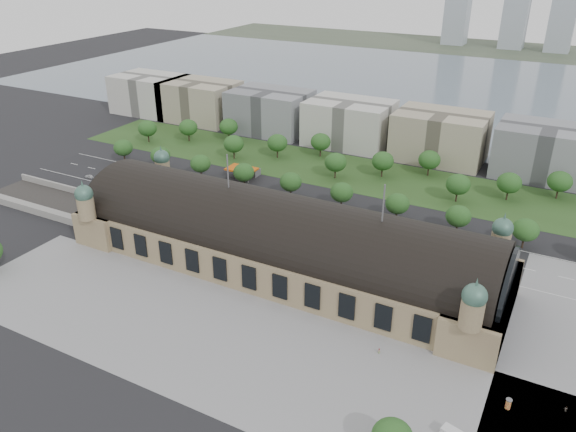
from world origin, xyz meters
The scene contains 60 objects.
ground centered at (0.00, 0.00, 0.00)m, with size 900.00×900.00×0.00m, color black.
station centered at (0.00, 0.00, 10.28)m, with size 150.00×48.40×44.30m.
track_cutting centered at (-110.00, -2.21, 0.70)m, with size 70.00×24.00×3.10m.
plaza_south centered at (10.00, -44.00, 0.00)m, with size 190.00×48.00×0.12m, color gray.
road_slab centered at (-20.00, 38.00, 0.00)m, with size 260.00×26.00×0.10m, color black.
grass_belt centered at (-15.00, 93.00, 0.00)m, with size 300.00×45.00×0.10m, color #2A481C.
petrol_station centered at (-53.91, 65.28, 2.95)m, with size 14.00×13.00×5.05m.
lake centered at (0.00, 298.00, 0.00)m, with size 700.00×320.00×0.08m, color slate.
far_shore centered at (0.00, 498.00, 0.00)m, with size 700.00×120.00×0.14m, color #44513D.
far_tower_left centered at (-60.00, 508.00, 40.00)m, with size 24.00×24.00×80.00m, color #9EA8B2.
far_tower_mid centered at (0.00, 508.00, 42.50)m, with size 24.00×24.00×85.00m, color #9EA8B2.
far_tower_right centered at (45.00, 508.00, 37.50)m, with size 24.00×24.00×75.00m, color #9EA8B2.
office_0 centered at (-170.00, 133.00, 12.00)m, with size 45.00×32.00×24.00m, color #BAB8B0.
office_1 centered at (-130.00, 133.00, 12.00)m, with size 45.00×32.00×24.00m, color tan.
office_2 centered at (-80.00, 133.00, 12.00)m, with size 45.00×32.00×24.00m, color gray.
office_3 centered at (-30.00, 133.00, 12.00)m, with size 45.00×32.00×24.00m, color #BAB8B0.
office_4 centered at (20.00, 133.00, 12.00)m, with size 45.00×32.00×24.00m, color tan.
office_5 centered at (70.00, 133.00, 12.00)m, with size 45.00×32.00×24.00m, color gray.
tree_row_0 centered at (-120.00, 53.00, 7.43)m, with size 9.60×9.60×11.52m.
tree_row_1 centered at (-96.00, 53.00, 7.43)m, with size 9.60×9.60×11.52m.
tree_row_2 centered at (-72.00, 53.00, 7.43)m, with size 9.60×9.60×11.52m.
tree_row_3 centered at (-48.00, 53.00, 7.43)m, with size 9.60×9.60×11.52m.
tree_row_4 centered at (-24.00, 53.00, 7.43)m, with size 9.60×9.60×11.52m.
tree_row_5 centered at (0.00, 53.00, 7.43)m, with size 9.60×9.60×11.52m.
tree_row_6 centered at (24.00, 53.00, 7.43)m, with size 9.60×9.60×11.52m.
tree_row_7 centered at (48.00, 53.00, 7.43)m, with size 9.60×9.60×11.52m.
tree_row_8 centered at (72.00, 53.00, 7.43)m, with size 9.60×9.60×11.52m.
tree_belt_0 centered at (-130.00, 83.00, 8.05)m, with size 10.40×10.40×12.48m.
tree_belt_1 centered at (-111.00, 95.00, 8.05)m, with size 10.40×10.40×12.48m.
tree_belt_2 centered at (-92.00, 107.00, 8.05)m, with size 10.40×10.40×12.48m.
tree_belt_3 centered at (-73.00, 83.00, 8.05)m, with size 10.40×10.40×12.48m.
tree_belt_4 centered at (-54.00, 95.00, 8.05)m, with size 10.40×10.40×12.48m.
tree_belt_5 centered at (-35.00, 107.00, 8.05)m, with size 10.40×10.40×12.48m.
tree_belt_6 centered at (-16.00, 83.00, 8.05)m, with size 10.40×10.40×12.48m.
tree_belt_7 centered at (3.00, 95.00, 8.05)m, with size 10.40×10.40×12.48m.
tree_belt_8 centered at (22.00, 107.00, 8.05)m, with size 10.40×10.40×12.48m.
tree_belt_9 centered at (41.00, 83.00, 8.05)m, with size 10.40×10.40×12.48m.
tree_belt_10 centered at (60.00, 95.00, 8.05)m, with size 10.40×10.40×12.48m.
tree_belt_11 centered at (79.00, 107.00, 8.05)m, with size 10.40×10.40×12.48m.
traffic_car_0 centered at (-119.21, 28.04, 0.83)m, with size 1.95×4.86×1.66m, color silver.
traffic_car_1 centered at (-74.97, 40.48, 0.69)m, with size 1.46×4.18×1.38m, color gray.
traffic_car_2 centered at (-48.80, 31.66, 0.79)m, with size 2.64×5.72×1.59m, color black.
traffic_car_3 centered at (-20.85, 47.46, 0.75)m, with size 2.11×5.19×1.51m, color maroon.
traffic_car_4 centered at (-10.84, 29.28, 0.72)m, with size 1.70×4.23×1.44m, color #1A1D4A.
traffic_car_5 centered at (24.65, 41.77, 0.77)m, with size 1.63×4.69×1.54m, color #5A5C61.
traffic_car_6 centered at (57.92, 32.24, 0.79)m, with size 2.63×5.71×1.59m, color #BDBCBF.
parked_car_0 centered at (-76.43, 25.00, 0.69)m, with size 1.46×4.19×1.38m, color black.
parked_car_1 centered at (-50.62, 21.00, 0.79)m, with size 2.63×5.71×1.59m, color maroon.
parked_car_2 centered at (-50.52, 25.00, 0.82)m, with size 2.31×5.69×1.65m, color #161F40.
parked_car_3 centered at (-66.52, 21.70, 0.72)m, with size 1.71×4.24×1.45m, color #595E61.
parked_car_4 centered at (-46.64, 21.00, 0.77)m, with size 1.64×4.70×1.55m, color silver.
parked_car_5 centered at (-31.11, 22.05, 0.67)m, with size 2.22×4.83×1.34m, color gray.
parked_car_6 centered at (-25.84, 25.00, 0.80)m, with size 2.23×5.50×1.59m, color black.
bus_west centered at (-9.59, 27.00, 1.54)m, with size 2.59×11.07×3.08m, color red.
bus_mid centered at (2.25, 30.43, 1.68)m, with size 2.82×12.07×3.36m, color silver.
bus_east centered at (40.00, 28.19, 1.62)m, with size 2.73×11.65×3.25m, color beige.
advertising_column centered at (80.00, -32.23, 1.48)m, with size 1.50×1.50×2.85m.
pedestrian_0 centered at (45.87, -27.68, 0.81)m, with size 0.79×0.45×1.61m, color gray.
pedestrian_1 centered at (71.17, -45.99, 0.82)m, with size 0.60×0.39×1.64m, color gray.
pedestrian_2 centered at (92.35, -26.73, 0.79)m, with size 0.77×0.44×1.59m, color gray.
Camera 1 is at (81.02, -145.98, 100.51)m, focal length 35.00 mm.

